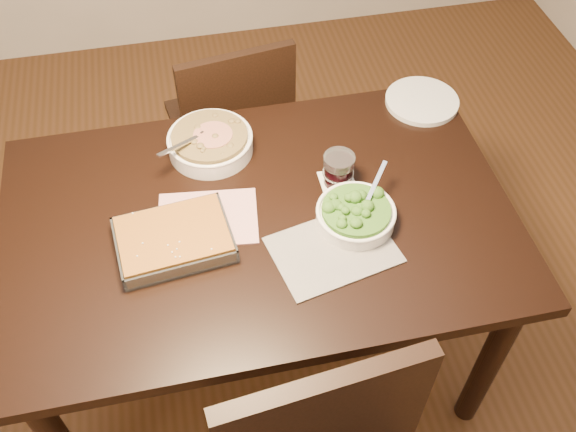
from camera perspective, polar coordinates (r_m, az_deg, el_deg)
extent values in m
plane|color=#472A14|center=(2.38, -2.02, -11.71)|extent=(4.00, 4.00, 0.00)
cube|color=black|center=(1.77, -2.65, -0.39)|extent=(1.40, 0.90, 0.04)
cube|color=black|center=(1.83, -2.58, -1.80)|extent=(1.26, 0.76, 0.08)
cylinder|color=black|center=(2.05, 17.48, -12.21)|extent=(0.07, 0.07, 0.71)
cylinder|color=black|center=(2.34, -19.10, -1.85)|extent=(0.07, 0.07, 0.71)
cylinder|color=black|center=(2.42, 10.68, 2.85)|extent=(0.07, 0.07, 0.71)
cube|color=#A72F46|center=(1.76, -7.15, -0.20)|extent=(0.29, 0.23, 0.01)
cube|color=#2B2A32|center=(1.68, 4.05, -3.02)|extent=(0.35, 0.29, 0.01)
cube|color=white|center=(1.85, 4.41, 3.04)|extent=(0.10, 0.10, 0.00)
cylinder|color=white|center=(1.93, -6.90, 6.34)|extent=(0.25, 0.25, 0.05)
torus|color=white|center=(1.91, -6.98, 6.96)|extent=(0.25, 0.25, 0.01)
cylinder|color=#3E2711|center=(1.91, -6.99, 7.04)|extent=(0.22, 0.22, 0.02)
cube|color=silver|center=(1.86, -8.57, 6.05)|extent=(0.13, 0.12, 0.05)
cylinder|color=maroon|center=(1.90, -6.69, 7.20)|extent=(0.12, 0.12, 0.00)
cylinder|color=white|center=(1.74, 6.01, -0.07)|extent=(0.21, 0.21, 0.04)
torus|color=white|center=(1.72, 6.08, 0.45)|extent=(0.22, 0.22, 0.01)
cylinder|color=#184710|center=(1.72, 6.09, 0.53)|extent=(0.19, 0.19, 0.02)
cube|color=silver|center=(1.75, 6.95, 2.35)|extent=(0.10, 0.12, 0.04)
cube|color=silver|center=(1.72, -10.00, -2.54)|extent=(0.32, 0.25, 0.01)
cube|color=#5C2E0D|center=(1.70, -10.12, -1.99)|extent=(0.30, 0.23, 0.05)
cube|color=silver|center=(1.77, -10.78, 0.49)|extent=(0.29, 0.04, 0.04)
cube|color=silver|center=(1.63, -9.37, -4.83)|extent=(0.29, 0.04, 0.04)
cube|color=silver|center=(1.71, -5.39, -0.90)|extent=(0.03, 0.22, 0.04)
cube|color=silver|center=(1.70, -14.85, -3.22)|extent=(0.03, 0.22, 0.04)
cylinder|color=black|center=(1.82, 4.48, 3.86)|extent=(0.08, 0.08, 0.07)
cylinder|color=silver|center=(1.78, 4.58, 4.94)|extent=(0.09, 0.09, 0.03)
cylinder|color=silver|center=(2.14, 11.82, 9.97)|extent=(0.23, 0.23, 0.02)
cube|color=black|center=(2.53, -5.36, 8.08)|extent=(0.46, 0.46, 0.04)
cylinder|color=black|center=(2.83, -2.74, 7.83)|extent=(0.03, 0.03, 0.40)
cylinder|color=black|center=(2.60, -0.24, 3.08)|extent=(0.03, 0.03, 0.40)
cylinder|color=black|center=(2.78, -9.52, 6.03)|extent=(0.03, 0.03, 0.40)
cylinder|color=black|center=(2.54, -7.55, 1.02)|extent=(0.03, 0.03, 0.40)
cube|color=black|center=(2.25, -4.37, 9.61)|extent=(0.41, 0.10, 0.43)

